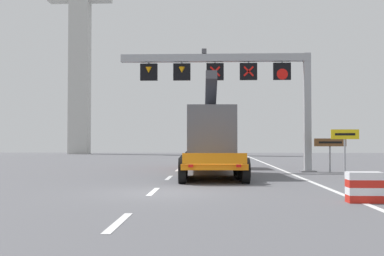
{
  "coord_description": "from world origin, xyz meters",
  "views": [
    {
      "loc": [
        1.72,
        -16.29,
        1.81
      ],
      "look_at": [
        0.66,
        10.73,
        2.58
      ],
      "focal_mm": 43.56,
      "sensor_mm": 36.0,
      "label": 1
    }
  ],
  "objects_px": {
    "heavy_haul_truck_orange": "(209,138)",
    "crash_barrier_striped": "(364,187)",
    "bridge_pylon_distant": "(80,25)",
    "overhead_lane_gantry": "(237,76)",
    "exit_sign_yellow": "(345,141)",
    "tourist_info_sign_brown": "(330,146)"
  },
  "relations": [
    {
      "from": "heavy_haul_truck_orange",
      "to": "crash_barrier_striped",
      "type": "bearing_deg",
      "value": -70.89
    },
    {
      "from": "heavy_haul_truck_orange",
      "to": "bridge_pylon_distant",
      "type": "bearing_deg",
      "value": 115.92
    },
    {
      "from": "overhead_lane_gantry",
      "to": "exit_sign_yellow",
      "type": "bearing_deg",
      "value": -31.57
    },
    {
      "from": "heavy_haul_truck_orange",
      "to": "tourist_info_sign_brown",
      "type": "xyz_separation_m",
      "value": [
        7.0,
        -0.11,
        -0.46
      ]
    },
    {
      "from": "crash_barrier_striped",
      "to": "bridge_pylon_distant",
      "type": "height_order",
      "value": "bridge_pylon_distant"
    },
    {
      "from": "tourist_info_sign_brown",
      "to": "crash_barrier_striped",
      "type": "relative_size",
      "value": 1.96
    },
    {
      "from": "tourist_info_sign_brown",
      "to": "crash_barrier_striped",
      "type": "xyz_separation_m",
      "value": [
        -2.38,
        -13.22,
        -1.08
      ]
    },
    {
      "from": "bridge_pylon_distant",
      "to": "exit_sign_yellow",
      "type": "bearing_deg",
      "value": -58.05
    },
    {
      "from": "crash_barrier_striped",
      "to": "bridge_pylon_distant",
      "type": "relative_size",
      "value": 0.03
    },
    {
      "from": "crash_barrier_striped",
      "to": "exit_sign_yellow",
      "type": "bearing_deg",
      "value": 76.89
    },
    {
      "from": "tourist_info_sign_brown",
      "to": "crash_barrier_striped",
      "type": "height_order",
      "value": "tourist_info_sign_brown"
    },
    {
      "from": "overhead_lane_gantry",
      "to": "exit_sign_yellow",
      "type": "distance_m",
      "value": 7.39
    },
    {
      "from": "overhead_lane_gantry",
      "to": "exit_sign_yellow",
      "type": "height_order",
      "value": "overhead_lane_gantry"
    },
    {
      "from": "heavy_haul_truck_orange",
      "to": "exit_sign_yellow",
      "type": "distance_m",
      "value": 7.62
    },
    {
      "from": "tourist_info_sign_brown",
      "to": "heavy_haul_truck_orange",
      "type": "bearing_deg",
      "value": 179.12
    },
    {
      "from": "heavy_haul_truck_orange",
      "to": "bridge_pylon_distant",
      "type": "xyz_separation_m",
      "value": [
        -18.53,
        38.14,
        16.49
      ]
    },
    {
      "from": "exit_sign_yellow",
      "to": "tourist_info_sign_brown",
      "type": "xyz_separation_m",
      "value": [
        -0.05,
        2.78,
        -0.3
      ]
    },
    {
      "from": "bridge_pylon_distant",
      "to": "crash_barrier_striped",
      "type": "bearing_deg",
      "value": -65.78
    },
    {
      "from": "exit_sign_yellow",
      "to": "crash_barrier_striped",
      "type": "bearing_deg",
      "value": -103.11
    },
    {
      "from": "exit_sign_yellow",
      "to": "crash_barrier_striped",
      "type": "xyz_separation_m",
      "value": [
        -2.43,
        -10.44,
        -1.38
      ]
    },
    {
      "from": "overhead_lane_gantry",
      "to": "bridge_pylon_distant",
      "type": "relative_size",
      "value": 0.32
    },
    {
      "from": "exit_sign_yellow",
      "to": "tourist_info_sign_brown",
      "type": "relative_size",
      "value": 1.23
    }
  ]
}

